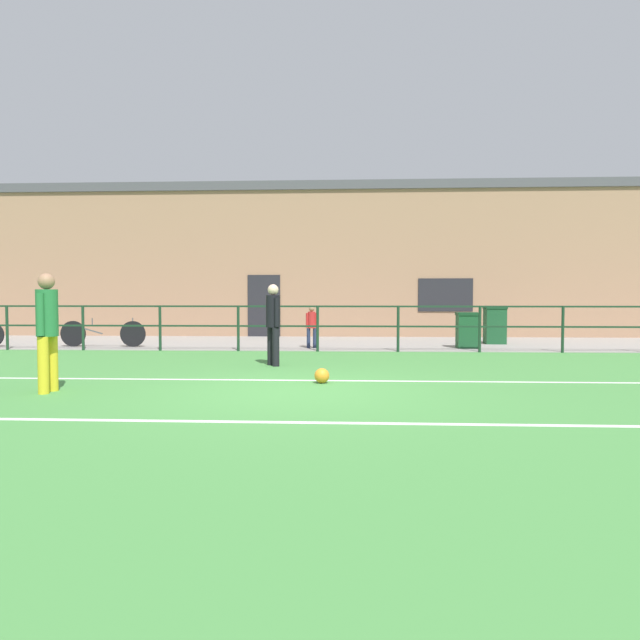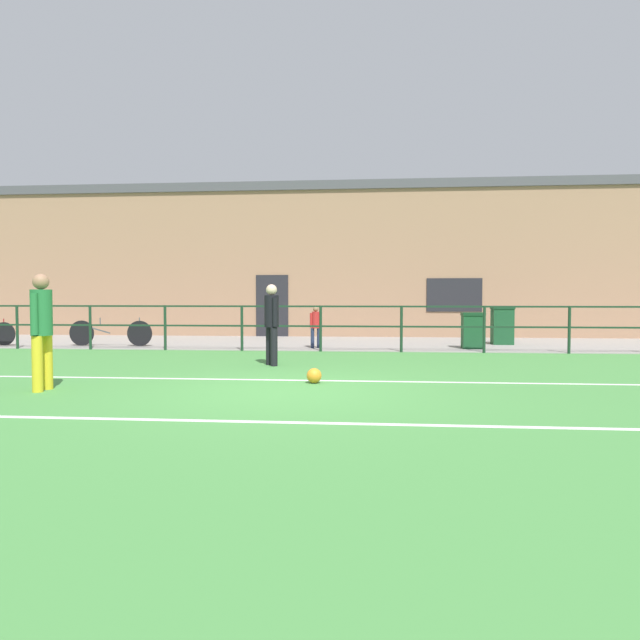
% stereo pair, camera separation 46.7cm
% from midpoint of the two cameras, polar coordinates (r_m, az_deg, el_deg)
% --- Properties ---
extents(ground, '(60.00, 44.00, 0.04)m').
position_cam_midpoint_polar(ground, '(8.40, -4.20, -7.22)').
color(ground, '#478C42').
extents(field_line_touchline, '(36.00, 0.11, 0.00)m').
position_cam_midpoint_polar(field_line_touchline, '(9.44, -3.38, -6.01)').
color(field_line_touchline, white).
rests_on(field_line_touchline, ground).
extents(field_line_hash, '(36.00, 0.11, 0.00)m').
position_cam_midpoint_polar(field_line_hash, '(6.39, -6.56, -10.08)').
color(field_line_hash, white).
rests_on(field_line_hash, ground).
extents(pavement_strip, '(48.00, 5.00, 0.02)m').
position_cam_midpoint_polar(pavement_strip, '(16.81, -0.55, -2.30)').
color(pavement_strip, gray).
rests_on(pavement_strip, ground).
extents(perimeter_fence, '(36.07, 0.07, 1.15)m').
position_cam_midpoint_polar(perimeter_fence, '(14.27, -1.18, -0.16)').
color(perimeter_fence, '#193823').
rests_on(perimeter_fence, ground).
extents(clubhouse_facade, '(28.00, 2.56, 5.25)m').
position_cam_midpoint_polar(clubhouse_facade, '(20.48, 0.10, 5.88)').
color(clubhouse_facade, '#A37A5B').
rests_on(clubhouse_facade, ground).
extents(player_goalkeeper, '(0.28, 0.39, 1.62)m').
position_cam_midpoint_polar(player_goalkeeper, '(11.39, -5.85, 0.05)').
color(player_goalkeeper, black).
rests_on(player_goalkeeper, ground).
extents(player_striker, '(0.30, 0.47, 1.71)m').
position_cam_midpoint_polar(player_striker, '(9.15, -26.84, -0.45)').
color(player_striker, gold).
rests_on(player_striker, ground).
extents(soccer_ball_match, '(0.24, 0.24, 0.24)m').
position_cam_midpoint_polar(soccer_ball_match, '(9.11, -1.29, -5.57)').
color(soccer_ball_match, orange).
rests_on(soccer_ball_match, ground).
extents(spectator_child, '(0.30, 0.19, 1.10)m').
position_cam_midpoint_polar(spectator_child, '(15.02, -1.73, -0.42)').
color(spectator_child, '#232D4C').
rests_on(spectator_child, pavement_strip).
extents(bicycle_parked_0, '(2.34, 0.04, 0.78)m').
position_cam_midpoint_polar(bicycle_parked_0, '(16.60, -21.58, -1.24)').
color(bicycle_parked_0, black).
rests_on(bicycle_parked_0, pavement_strip).
extents(trash_bin_0, '(0.60, 0.51, 1.08)m').
position_cam_midpoint_polar(trash_bin_0, '(17.04, 16.26, -0.46)').
color(trash_bin_0, '#194C28').
rests_on(trash_bin_0, pavement_strip).
extents(trash_bin_1, '(0.57, 0.49, 0.94)m').
position_cam_midpoint_polar(trash_bin_1, '(15.46, 13.63, -0.97)').
color(trash_bin_1, '#194C28').
rests_on(trash_bin_1, pavement_strip).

